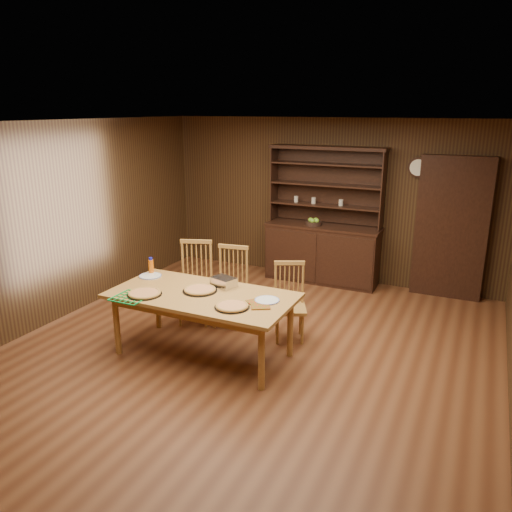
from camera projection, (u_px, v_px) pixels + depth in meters
The scene contains 20 objects.
floor at pixel (249, 351), 5.85m from camera, with size 6.00×6.00×0.00m, color brown.
room_shell at pixel (248, 220), 5.40m from camera, with size 6.00×6.00×6.00m.
china_hutch at pixel (323, 246), 8.07m from camera, with size 1.84×0.52×2.17m.
doorway at pixel (451, 228), 7.30m from camera, with size 1.00×0.18×2.10m, color black.
wall_clock at pixel (418, 167), 7.33m from camera, with size 0.30×0.05×0.30m.
dining_table at pixel (202, 300), 5.59m from camera, with size 2.07×1.04×0.75m.
chair_left at pixel (196, 279), 6.58m from camera, with size 0.56×0.55×1.08m.
chair_center at pixel (231, 283), 6.48m from camera, with size 0.48×0.47×1.04m.
chair_right at pixel (289, 299), 6.09m from camera, with size 0.51×0.50×0.96m.
pizza_left at pixel (145, 293), 5.53m from camera, with size 0.39×0.39×0.04m.
pizza_right at pixel (232, 306), 5.18m from camera, with size 0.37×0.37×0.04m.
pizza_center at pixel (200, 290), 5.64m from camera, with size 0.39×0.39×0.04m.
cooling_rack at pixel (131, 297), 5.45m from camera, with size 0.35×0.35×0.02m, color #0C9D3E, non-canonical shape.
plate_left at pixel (150, 276), 6.13m from camera, with size 0.28×0.28×0.02m.
plate_right at pixel (267, 300), 5.36m from camera, with size 0.27×0.27×0.02m.
foil_dish at pixel (224, 282), 5.78m from camera, with size 0.27×0.19×0.11m, color white.
juice_bottle at pixel (151, 266), 6.22m from camera, with size 0.06×0.06×0.21m.
pot_holder_a at pixel (260, 306), 5.21m from camera, with size 0.19×0.19×0.01m, color red.
pot_holder_b at pixel (256, 302), 5.31m from camera, with size 0.18×0.18×0.01m, color red.
fruit_bowl at pixel (314, 222), 7.96m from camera, with size 0.26×0.26×0.12m.
Camera 1 is at (2.32, -4.75, 2.75)m, focal length 35.00 mm.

